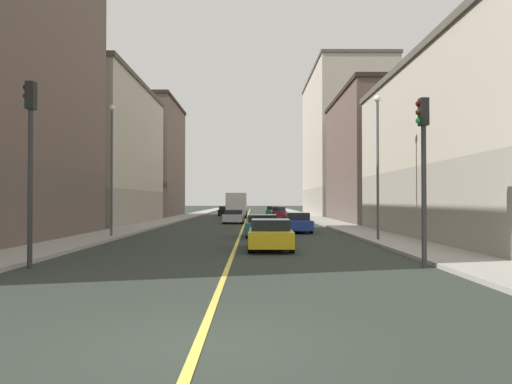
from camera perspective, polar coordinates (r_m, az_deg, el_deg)
ground_plane at (r=7.86m, az=-6.73°, el=-17.21°), size 400.00×400.00×0.00m
sidewalk_left at (r=57.03m, az=7.15°, el=-3.12°), size 2.84×168.00×0.15m
sidewalk_right at (r=57.27m, az=-9.45°, el=-3.11°), size 2.84×168.00×0.15m
lane_center_stripe at (r=56.55m, az=-1.17°, el=-3.22°), size 0.16×154.00×0.01m
building_left_near at (r=30.81m, az=26.66°, el=4.74°), size 10.52×25.37×10.43m
building_left_mid at (r=52.80m, az=15.02°, el=3.80°), size 10.52×18.12×13.14m
building_left_far at (r=77.11m, az=10.14°, el=5.42°), size 10.52×25.37×21.58m
building_right_midblock at (r=49.82m, az=-18.63°, el=4.26°), size 10.52×20.83×13.42m
building_right_distant at (r=70.01m, az=-13.22°, el=3.68°), size 10.52×16.23×15.73m
traffic_light_left_near at (r=17.06m, az=18.73°, el=3.85°), size 0.40×0.32×5.55m
traffic_light_right_near at (r=17.72m, az=-24.62°, el=4.69°), size 0.40×0.32×6.07m
street_lamp_left_near at (r=26.91m, az=13.87°, el=4.43°), size 0.36×0.36×7.62m
street_lamp_right_near at (r=30.04m, az=-16.30°, el=3.90°), size 0.36×0.36×7.64m
car_teal at (r=29.97m, az=0.73°, el=-3.94°), size 1.98×4.07×1.34m
car_yellow at (r=22.10m, az=1.69°, el=-4.95°), size 2.01×4.33×1.37m
car_maroon at (r=61.60m, az=2.63°, el=-2.40°), size 1.93×4.51×1.42m
car_black at (r=72.40m, az=-3.63°, el=-2.21°), size 1.89×4.10×1.37m
car_silver at (r=47.63m, az=-2.56°, el=-2.87°), size 2.02×4.27×1.30m
car_blue at (r=34.32m, az=4.82°, el=-3.56°), size 1.80×4.20×1.37m
car_green at (r=74.98m, az=1.90°, el=-2.16°), size 2.01×4.57×1.36m
box_truck at (r=63.02m, az=-2.25°, el=-1.49°), size 2.57×7.53×3.14m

